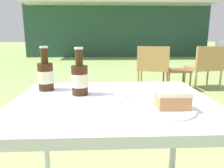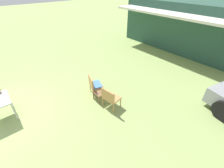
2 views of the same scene
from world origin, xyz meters
name	(u,v)px [view 2 (image 2 of 2)]	position (x,y,z in m)	size (l,w,h in m)	color
ground_plane	(5,117)	(0.00, 0.00, 0.00)	(60.00, 60.00, 0.00)	#8CA35B
cabin_building	(195,25)	(0.68, 11.34, 1.44)	(8.44, 5.40, 2.86)	#284C3D
wicker_chair_cushioned	(95,84)	(0.92, 3.14, 0.47)	(0.69, 0.61, 0.83)	#B2844C
wicker_chair_plain	(110,97)	(1.93, 3.12, 0.48)	(0.65, 0.54, 0.83)	#B2844C
garden_side_table	(100,93)	(1.36, 3.07, 0.34)	(0.45, 0.41, 0.39)	brown
cola_bottle_far	(0,91)	(-0.34, 0.19, 0.84)	(0.08, 0.08, 0.23)	#381E0F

